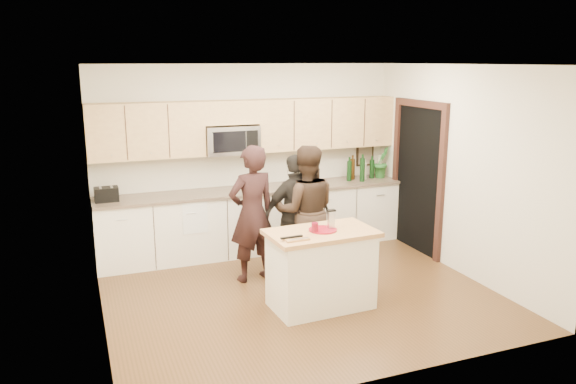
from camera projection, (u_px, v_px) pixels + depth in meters
name	position (u px, v px, depth m)	size (l,w,h in m)	color
floor	(299.00, 293.00, 6.79)	(4.50, 4.50, 0.00)	#56351D
room_shell	(299.00, 152.00, 6.40)	(4.52, 4.02, 2.71)	beige
back_cabinetry	(255.00, 219.00, 8.22)	(4.50, 0.66, 0.94)	white
upper_cabinetry	(253.00, 125.00, 8.05)	(4.50, 0.33, 0.75)	tan
microwave	(231.00, 140.00, 7.94)	(0.76, 0.41, 0.40)	silver
doorway	(418.00, 173.00, 8.13)	(0.06, 1.25, 2.20)	black
framed_picture	(365.00, 154.00, 8.99)	(0.30, 0.03, 0.38)	black
dish_towel	(193.00, 207.00, 7.64)	(0.34, 0.60, 0.48)	white
island	(321.00, 269.00, 6.32)	(1.23, 0.76, 0.90)	white
red_plate	(323.00, 230.00, 6.24)	(0.32, 0.32, 0.02)	maroon
box_grater	(331.00, 219.00, 6.26)	(0.09, 0.06, 0.21)	silver
drink_glass	(315.00, 228.00, 6.15)	(0.07, 0.07, 0.11)	maroon
cutting_board	(295.00, 238.00, 5.93)	(0.26, 0.19, 0.02)	#B77C4C
tongs	(292.00, 237.00, 5.91)	(0.25, 0.03, 0.02)	black
knife	(299.00, 239.00, 5.88)	(0.21, 0.02, 0.01)	silver
toaster	(106.00, 194.00, 7.35)	(0.30, 0.21, 0.19)	black
bottle_cluster	(364.00, 168.00, 8.70)	(0.66, 0.29, 0.42)	black
orchid	(381.00, 162.00, 8.82)	(0.27, 0.22, 0.49)	#2E742E
woman_left	(252.00, 214.00, 7.02)	(0.63, 0.42, 1.74)	black
woman_center	(306.00, 211.00, 7.23)	(0.83, 0.65, 1.71)	black
woman_right	(296.00, 214.00, 7.33)	(0.92, 0.38, 1.58)	black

